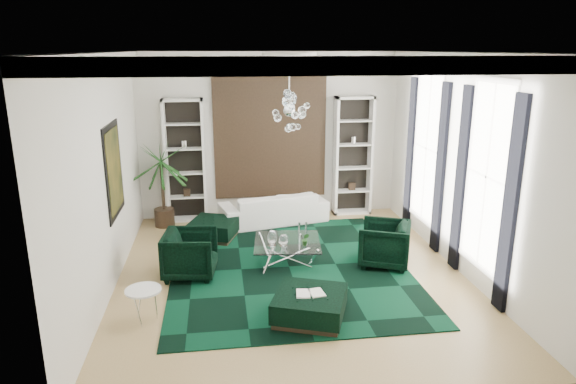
{
  "coord_description": "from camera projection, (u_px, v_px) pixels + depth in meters",
  "views": [
    {
      "loc": [
        -1.2,
        -8.25,
        3.86
      ],
      "look_at": [
        0.01,
        0.5,
        1.38
      ],
      "focal_mm": 32.0,
      "sensor_mm": 36.0,
      "label": 1
    }
  ],
  "objects": [
    {
      "name": "curtain_far_b",
      "position": [
        410.0,
        153.0,
        11.19
      ],
      "size": [
        0.07,
        0.3,
        3.25
      ],
      "primitive_type": "cube",
      "color": "black",
      "rests_on": "floor"
    },
    {
      "name": "floor",
      "position": [
        291.0,
        275.0,
        9.07
      ],
      "size": [
        6.0,
        7.0,
        0.02
      ],
      "primitive_type": "cube",
      "color": "tan",
      "rests_on": "ground"
    },
    {
      "name": "curtain_near_a",
      "position": [
        510.0,
        207.0,
        7.41
      ],
      "size": [
        0.07,
        0.3,
        3.25
      ],
      "primitive_type": "cube",
      "color": "black",
      "rests_on": "floor"
    },
    {
      "name": "wall_front",
      "position": [
        341.0,
        248.0,
        5.21
      ],
      "size": [
        6.0,
        0.02,
        3.8
      ],
      "primitive_type": "cube",
      "color": "silver",
      "rests_on": "ground"
    },
    {
      "name": "wall_left",
      "position": [
        105.0,
        176.0,
        8.16
      ],
      "size": [
        0.02,
        7.0,
        3.8
      ],
      "primitive_type": "cube",
      "color": "silver",
      "rests_on": "ground"
    },
    {
      "name": "ottoman_side",
      "position": [
        214.0,
        229.0,
        10.75
      ],
      "size": [
        1.15,
        1.15,
        0.4
      ],
      "primitive_type": "cube",
      "rotation": [
        0.0,
        0.0,
        -0.34
      ],
      "color": "black",
      "rests_on": "floor"
    },
    {
      "name": "table_plant",
      "position": [
        305.0,
        239.0,
        9.25
      ],
      "size": [
        0.16,
        0.14,
        0.24
      ],
      "primitive_type": "imported",
      "rotation": [
        0.0,
        0.0,
        -0.31
      ],
      "color": "#194717",
      "rests_on": "coffee_table"
    },
    {
      "name": "crown_molding",
      "position": [
        292.0,
        59.0,
        8.07
      ],
      "size": [
        6.0,
        7.0,
        0.18
      ],
      "primitive_type": null,
      "color": "white",
      "rests_on": "ceiling"
    },
    {
      "name": "painting",
      "position": [
        114.0,
        170.0,
        8.75
      ],
      "size": [
        0.04,
        1.3,
        1.6
      ],
      "primitive_type": "cube",
      "color": "black",
      "rests_on": "wall_left"
    },
    {
      "name": "curtain_far_a",
      "position": [
        440.0,
        169.0,
        9.7
      ],
      "size": [
        0.07,
        0.3,
        3.25
      ],
      "primitive_type": "cube",
      "color": "black",
      "rests_on": "floor"
    },
    {
      "name": "wall_right",
      "position": [
        462.0,
        164.0,
        8.96
      ],
      "size": [
        0.02,
        7.0,
        3.8
      ],
      "primitive_type": "cube",
      "color": "silver",
      "rests_on": "ground"
    },
    {
      "name": "wall_back",
      "position": [
        270.0,
        136.0,
        11.9
      ],
      "size": [
        6.0,
        0.02,
        3.8
      ],
      "primitive_type": "cube",
      "color": "silver",
      "rests_on": "ground"
    },
    {
      "name": "window_near",
      "position": [
        487.0,
        177.0,
        8.09
      ],
      "size": [
        0.03,
        1.1,
        2.9
      ],
      "primitive_type": "cube",
      "color": "white",
      "rests_on": "wall_right"
    },
    {
      "name": "rug",
      "position": [
        289.0,
        267.0,
        9.35
      ],
      "size": [
        4.2,
        5.0,
        0.02
      ],
      "primitive_type": "cube",
      "color": "black",
      "rests_on": "floor"
    },
    {
      "name": "shelving_right",
      "position": [
        353.0,
        156.0,
        12.11
      ],
      "size": [
        0.9,
        0.38,
        2.8
      ],
      "primitive_type": null,
      "color": "white",
      "rests_on": "floor"
    },
    {
      "name": "tapestry",
      "position": [
        270.0,
        136.0,
        11.86
      ],
      "size": [
        2.5,
        0.06,
        2.8
      ],
      "primitive_type": "cube",
      "color": "black",
      "rests_on": "wall_back"
    },
    {
      "name": "side_table",
      "position": [
        144.0,
        306.0,
        7.45
      ],
      "size": [
        0.53,
        0.53,
        0.5
      ],
      "primitive_type": "cylinder",
      "rotation": [
        0.0,
        0.0,
        0.02
      ],
      "color": "white",
      "rests_on": "floor"
    },
    {
      "name": "chandelier",
      "position": [
        289.0,
        111.0,
        8.59
      ],
      "size": [
        0.9,
        0.9,
        0.72
      ],
      "primitive_type": null,
      "rotation": [
        0.0,
        0.0,
        -0.13
      ],
      "color": "white",
      "rests_on": "ceiling"
    },
    {
      "name": "curtain_near_b",
      "position": [
        461.0,
        180.0,
        8.9
      ],
      "size": [
        0.07,
        0.3,
        3.25
      ],
      "primitive_type": "cube",
      "color": "black",
      "rests_on": "floor"
    },
    {
      "name": "book",
      "position": [
        310.0,
        293.0,
        7.49
      ],
      "size": [
        0.42,
        0.28,
        0.03
      ],
      "primitive_type": "cube",
      "color": "white",
      "rests_on": "ottoman_front"
    },
    {
      "name": "shelving_left",
      "position": [
        185.0,
        161.0,
        11.59
      ],
      "size": [
        0.9,
        0.38,
        2.8
      ],
      "primitive_type": null,
      "color": "white",
      "rests_on": "floor"
    },
    {
      "name": "window_far",
      "position": [
        427.0,
        148.0,
        10.38
      ],
      "size": [
        0.03,
        1.1,
        2.9
      ],
      "primitive_type": "cube",
      "color": "white",
      "rests_on": "wall_right"
    },
    {
      "name": "armchair_right",
      "position": [
        384.0,
        244.0,
        9.38
      ],
      "size": [
        1.16,
        1.15,
        0.81
      ],
      "primitive_type": "imported",
      "rotation": [
        0.0,
        0.0,
        -1.97
      ],
      "color": "black",
      "rests_on": "floor"
    },
    {
      "name": "armchair_left",
      "position": [
        190.0,
        254.0,
        8.92
      ],
      "size": [
        0.99,
        0.97,
        0.81
      ],
      "primitive_type": "imported",
      "rotation": [
        0.0,
        0.0,
        1.45
      ],
      "color": "black",
      "rests_on": "floor"
    },
    {
      "name": "palm",
      "position": [
        162.0,
        174.0,
        11.24
      ],
      "size": [
        1.7,
        1.7,
        2.4
      ],
      "primitive_type": null,
      "rotation": [
        0.0,
        0.0,
        -0.14
      ],
      "color": "#194717",
      "rests_on": "floor"
    },
    {
      "name": "sofa",
      "position": [
        273.0,
        208.0,
        11.69
      ],
      "size": [
        2.54,
        1.45,
        0.7
      ],
      "primitive_type": "imported",
      "rotation": [
        0.0,
        0.0,
        3.37
      ],
      "color": "white",
      "rests_on": "floor"
    },
    {
      "name": "ceiling_medallion",
      "position": [
        289.0,
        54.0,
        8.34
      ],
      "size": [
        0.9,
        0.9,
        0.05
      ],
      "primitive_type": "cylinder",
      "color": "white",
      "rests_on": "ceiling"
    },
    {
      "name": "coffee_table",
      "position": [
        287.0,
        252.0,
        9.54
      ],
      "size": [
        1.33,
        1.33,
        0.41
      ],
      "primitive_type": null,
      "rotation": [
        0.0,
        0.0,
        -0.12
      ],
      "color": "white",
      "rests_on": "floor"
    },
    {
      "name": "ceiling",
      "position": [
        292.0,
        51.0,
        8.04
      ],
      "size": [
        6.0,
        7.0,
        0.02
      ],
      "primitive_type": "cube",
      "color": "white",
      "rests_on": "ground"
    },
    {
      "name": "ottoman_front",
      "position": [
        310.0,
        306.0,
        7.55
      ],
      "size": [
        1.29,
        1.29,
        0.4
      ],
      "primitive_type": "cube",
      "rotation": [
        0.0,
        0.0,
        -0.36
      ],
      "color": "black",
      "rests_on": "floor"
    }
  ]
}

